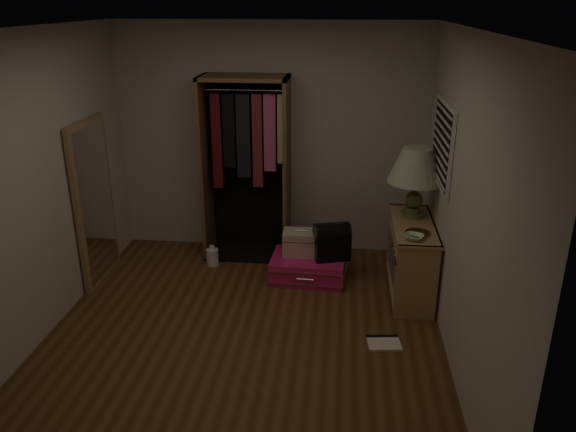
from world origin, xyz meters
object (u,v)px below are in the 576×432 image
at_px(white_jug, 212,257).
at_px(open_wardrobe, 248,153).
at_px(black_bag, 332,240).
at_px(floor_mirror, 94,203).
at_px(console_bookshelf, 411,255).
at_px(pink_suitcase, 308,267).
at_px(table_lamp, 417,167).
at_px(train_case, 301,242).

bearing_deg(white_jug, open_wardrobe, 44.83).
bearing_deg(black_bag, floor_mirror, 169.49).
xyz_separation_m(console_bookshelf, white_jug, (-2.13, 0.37, -0.29)).
relative_size(open_wardrobe, pink_suitcase, 2.50).
height_order(black_bag, table_lamp, table_lamp).
bearing_deg(train_case, floor_mirror, -173.12).
distance_m(console_bookshelf, train_case, 1.16).
bearing_deg(open_wardrobe, floor_mirror, -152.29).
bearing_deg(table_lamp, open_wardrobe, 162.40).
xyz_separation_m(open_wardrobe, floor_mirror, (-1.47, -0.77, -0.36)).
distance_m(pink_suitcase, train_case, 0.28).
bearing_deg(table_lamp, pink_suitcase, -179.64).
relative_size(console_bookshelf, floor_mirror, 0.66).
bearing_deg(white_jug, table_lamp, -5.24).
bearing_deg(train_case, console_bookshelf, -13.11).
height_order(open_wardrobe, black_bag, open_wardrobe).
xyz_separation_m(open_wardrobe, black_bag, (0.97, -0.57, -0.76)).
bearing_deg(table_lamp, console_bookshelf, -91.82).
distance_m(floor_mirror, table_lamp, 3.28).
xyz_separation_m(table_lamp, white_jug, (-2.14, 0.20, -1.17)).
xyz_separation_m(pink_suitcase, black_bag, (0.24, 0.00, 0.32)).
bearing_deg(floor_mirror, console_bookshelf, 0.70).
bearing_deg(train_case, black_bag, -14.17).
relative_size(train_case, white_jug, 1.66).
bearing_deg(pink_suitcase, white_jug, 172.19).
relative_size(open_wardrobe, white_jug, 8.81).
xyz_separation_m(console_bookshelf, train_case, (-1.13, 0.25, -0.02)).
bearing_deg(floor_mirror, white_jug, 20.24).
bearing_deg(black_bag, open_wardrobe, 134.27).
height_order(pink_suitcase, table_lamp, table_lamp).
bearing_deg(black_bag, pink_suitcase, 165.39).
relative_size(open_wardrobe, train_case, 5.32).
bearing_deg(floor_mirror, train_case, 7.72).
height_order(floor_mirror, black_bag, floor_mirror).
xyz_separation_m(train_case, white_jug, (-1.00, 0.12, -0.27)).
bearing_deg(console_bookshelf, table_lamp, 88.18).
distance_m(console_bookshelf, white_jug, 2.19).
bearing_deg(floor_mirror, black_bag, 4.86).
height_order(console_bookshelf, floor_mirror, floor_mirror).
distance_m(open_wardrobe, white_jug, 1.22).
relative_size(console_bookshelf, open_wardrobe, 0.55).
bearing_deg(floor_mirror, pink_suitcase, 5.31).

